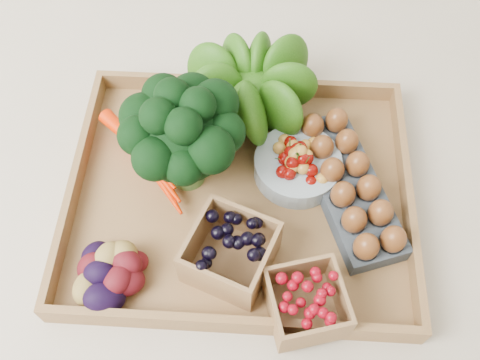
# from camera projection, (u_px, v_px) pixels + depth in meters

# --- Properties ---
(ground) EXTENTS (4.00, 4.00, 0.00)m
(ground) POSITION_uv_depth(u_px,v_px,m) (240.00, 199.00, 0.89)
(ground) COLOR beige
(ground) RESTS_ON ground
(tray) EXTENTS (0.55, 0.45, 0.01)m
(tray) POSITION_uv_depth(u_px,v_px,m) (240.00, 196.00, 0.89)
(tray) COLOR olive
(tray) RESTS_ON ground
(carrots) EXTENTS (0.18, 0.13, 0.04)m
(carrots) POSITION_uv_depth(u_px,v_px,m) (146.00, 157.00, 0.89)
(carrots) COLOR #ED2900
(carrots) RESTS_ON tray
(lettuce) EXTENTS (0.15, 0.15, 0.15)m
(lettuce) POSITION_uv_depth(u_px,v_px,m) (252.00, 83.00, 0.91)
(lettuce) COLOR #184A0B
(lettuce) RESTS_ON tray
(broccoli) EXTENTS (0.19, 0.19, 0.15)m
(broccoli) POSITION_uv_depth(u_px,v_px,m) (184.00, 152.00, 0.83)
(broccoli) COLOR black
(broccoli) RESTS_ON tray
(cherry_bowl) EXTENTS (0.14, 0.14, 0.04)m
(cherry_bowl) POSITION_uv_depth(u_px,v_px,m) (297.00, 166.00, 0.89)
(cherry_bowl) COLOR #8C9EA5
(cherry_bowl) RESTS_ON tray
(egg_carton) EXTENTS (0.18, 0.29, 0.03)m
(egg_carton) POSITION_uv_depth(u_px,v_px,m) (347.00, 188.00, 0.87)
(egg_carton) COLOR #394149
(egg_carton) RESTS_ON tray
(potatoes) EXTENTS (0.13, 0.13, 0.07)m
(potatoes) POSITION_uv_depth(u_px,v_px,m) (113.00, 268.00, 0.77)
(potatoes) COLOR #470B11
(potatoes) RESTS_ON tray
(punnet_blackberry) EXTENTS (0.15, 0.15, 0.08)m
(punnet_blackberry) POSITION_uv_depth(u_px,v_px,m) (230.00, 252.00, 0.78)
(punnet_blackberry) COLOR black
(punnet_blackberry) RESTS_ON tray
(punnet_raspberry) EXTENTS (0.13, 0.13, 0.07)m
(punnet_raspberry) POSITION_uv_depth(u_px,v_px,m) (306.00, 303.00, 0.75)
(punnet_raspberry) COLOR maroon
(punnet_raspberry) RESTS_ON tray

